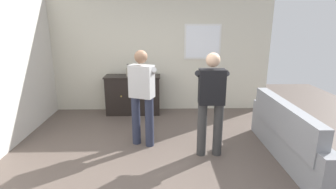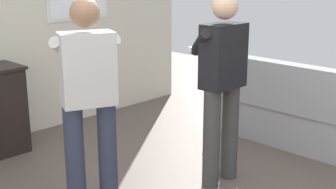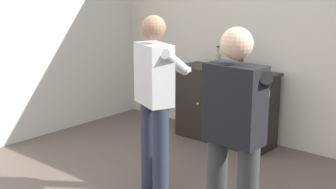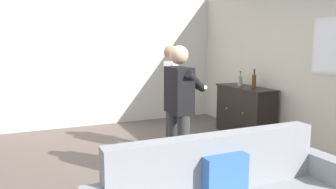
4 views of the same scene
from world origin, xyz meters
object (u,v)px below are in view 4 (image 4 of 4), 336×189
at_px(bottle_wine_green, 240,81).
at_px(person_standing_left, 172,94).
at_px(bottle_liquor_amber, 254,81).
at_px(person_standing_right, 180,108).
at_px(sideboard_cabinet, 245,111).

distance_m(bottle_wine_green, person_standing_left, 1.66).
bearing_deg(bottle_liquor_amber, bottle_wine_green, -154.63).
bearing_deg(bottle_liquor_amber, person_standing_right, -58.71).
relative_size(bottle_liquor_amber, person_standing_left, 0.20).
height_order(bottle_wine_green, person_standing_right, person_standing_right).
xyz_separation_m(person_standing_left, person_standing_right, (1.11, -0.40, 0.00)).
height_order(bottle_liquor_amber, person_standing_left, person_standing_left).
bearing_deg(bottle_liquor_amber, sideboard_cabinet, -159.30).
bearing_deg(bottle_wine_green, bottle_liquor_amber, 25.37).
xyz_separation_m(bottle_wine_green, person_standing_left, (0.43, -1.60, -0.08)).
distance_m(sideboard_cabinet, person_standing_left, 1.76).
bearing_deg(person_standing_left, person_standing_right, -19.94).
bearing_deg(person_standing_left, sideboard_cabinet, 101.60).
relative_size(bottle_wine_green, bottle_liquor_amber, 0.84).
xyz_separation_m(sideboard_cabinet, bottle_liquor_amber, (0.16, 0.06, 0.59)).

